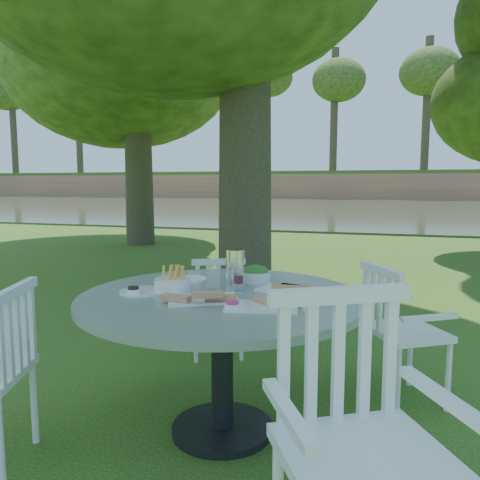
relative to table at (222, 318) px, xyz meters
name	(u,v)px	position (x,y,z in m)	size (l,w,h in m)	color
ground	(233,335)	(-0.45, 1.59, -0.65)	(140.00, 140.00, 0.00)	#20430E
table	(222,318)	(0.00, 0.00, 0.00)	(1.53, 1.53, 0.78)	black
chair_ne	(394,323)	(0.90, 0.65, -0.14)	(0.58, 0.59, 0.87)	white
chair_nw	(218,299)	(-0.40, 1.04, -0.18)	(0.53, 0.51, 0.80)	white
chair_se	(352,420)	(0.74, -0.81, -0.05)	(0.68, 0.67, 1.01)	white
tableware	(221,283)	(-0.03, 0.08, 0.18)	(1.09, 0.80, 0.21)	white
river	(361,208)	(-0.45, 24.59, -0.65)	(100.00, 28.00, 0.12)	#313921
far_bank	(377,118)	(-0.18, 42.71, 6.60)	(100.00, 18.00, 15.20)	#9C6548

